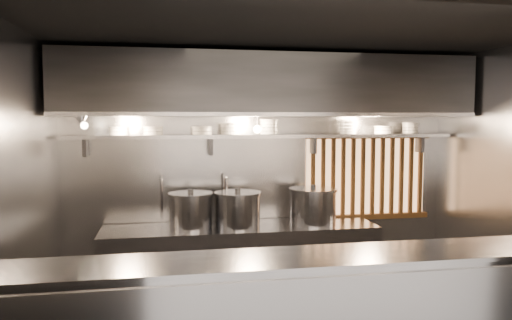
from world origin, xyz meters
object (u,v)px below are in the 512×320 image
object	(u,v)px
heat_lamp	(81,120)
stock_pot_mid	(238,209)
stock_pot_right	(313,206)
pendant_bulb	(257,129)
stock_pot_left	(191,210)

from	to	relation	value
heat_lamp	stock_pot_mid	xyz separation A→B (m)	(1.56, 0.24, -0.97)
stock_pot_right	stock_pot_mid	bearing A→B (deg)	-178.71
pendant_bulb	stock_pot_left	xyz separation A→B (m)	(-0.74, -0.09, -0.87)
heat_lamp	stock_pot_mid	size ratio (longest dim) A/B	0.53
pendant_bulb	stock_pot_right	world-z (taller)	pendant_bulb
stock_pot_right	heat_lamp	bearing A→B (deg)	-173.81
heat_lamp	stock_pot_right	xyz separation A→B (m)	(2.42, 0.26, -0.97)
heat_lamp	stock_pot_left	world-z (taller)	heat_lamp
stock_pot_mid	stock_pot_right	distance (m)	0.86
heat_lamp	stock_pot_right	size ratio (longest dim) A/B	0.60
pendant_bulb	stock_pot_left	size ratio (longest dim) A/B	0.30
heat_lamp	stock_pot_left	bearing A→B (deg)	14.00
stock_pot_right	pendant_bulb	bearing A→B (deg)	171.96
stock_pot_left	stock_pot_right	xyz separation A→B (m)	(1.36, -0.00, 0.01)
stock_pot_left	stock_pot_right	bearing A→B (deg)	-0.01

